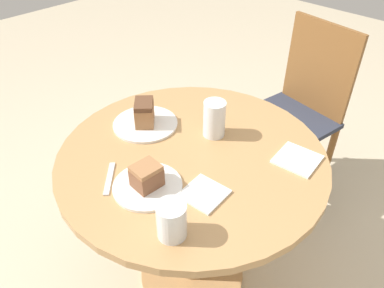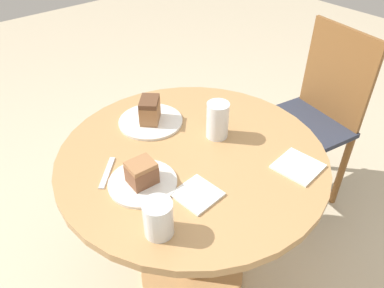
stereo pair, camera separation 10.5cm
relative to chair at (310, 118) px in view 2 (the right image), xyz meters
The scene contains 12 objects.
ground_plane 0.96m from the chair, 86.87° to the right, with size 8.00×8.00×0.00m, color beige.
table 0.83m from the chair, 86.87° to the right, with size 0.94×0.94×0.73m.
chair is the anchor object (origin of this frame).
plate_near 1.07m from the chair, 86.57° to the right, with size 0.22×0.22×0.01m.
plate_far 0.88m from the chair, 103.91° to the right, with size 0.25×0.25×0.01m.
cake_slice_near 1.08m from the chair, 86.57° to the right, with size 0.08×0.09×0.08m.
cake_slice_far 0.90m from the chair, 103.91° to the right, with size 0.12×0.12×0.09m.
glass_lemonade 0.75m from the chair, 87.87° to the right, with size 0.08×0.08×0.14m.
glass_water 1.18m from the chair, 77.37° to the right, with size 0.08×0.08×0.11m.
napkin_stack 0.73m from the chair, 61.23° to the right, with size 0.15×0.15×0.01m.
fork 1.13m from the chair, 92.86° to the right, with size 0.12×0.12×0.00m.
napkin_side 0.99m from the chair, 77.36° to the right, with size 0.13×0.13×0.01m.
Camera 2 is at (0.77, -0.65, 1.55)m, focal length 35.00 mm.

